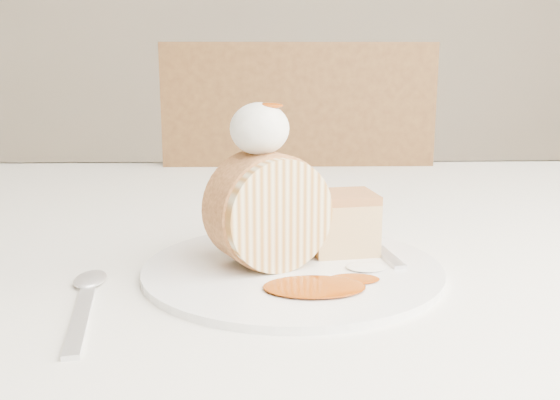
{
  "coord_description": "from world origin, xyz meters",
  "views": [
    {
      "loc": [
        -0.08,
        -0.42,
        0.92
      ],
      "look_at": [
        -0.07,
        0.07,
        0.81
      ],
      "focal_mm": 40.0,
      "sensor_mm": 36.0,
      "label": 1
    }
  ],
  "objects": [
    {
      "name": "fork",
      "position": [
        0.02,
        0.1,
        0.76
      ],
      "size": [
        0.04,
        0.15,
        0.0
      ],
      "primitive_type": "cube",
      "rotation": [
        0.0,
        0.0,
        0.16
      ],
      "color": "silver",
      "rests_on": "plate"
    },
    {
      "name": "plate",
      "position": [
        -0.06,
        0.06,
        0.75
      ],
      "size": [
        0.28,
        0.28,
        0.01
      ],
      "primitive_type": "cylinder",
      "rotation": [
        0.0,
        0.0,
        0.16
      ],
      "color": "white",
      "rests_on": "table"
    },
    {
      "name": "whipped_cream",
      "position": [
        -0.08,
        0.07,
        0.87
      ],
      "size": [
        0.05,
        0.05,
        0.04
      ],
      "primitive_type": "ellipsoid",
      "color": "white",
      "rests_on": "roulade_slice"
    },
    {
      "name": "caramel_drizzle",
      "position": [
        -0.07,
        0.07,
        0.89
      ],
      "size": [
        0.02,
        0.02,
        0.01
      ],
      "primitive_type": "ellipsoid",
      "color": "#8B3405",
      "rests_on": "whipped_cream"
    },
    {
      "name": "chair_far",
      "position": [
        -0.02,
        0.73,
        0.54
      ],
      "size": [
        0.45,
        0.45,
        0.95
      ],
      "rotation": [
        0.0,
        0.0,
        3.14
      ],
      "color": "brown",
      "rests_on": "ground"
    },
    {
      "name": "spoon",
      "position": [
        -0.2,
        -0.03,
        0.75
      ],
      "size": [
        0.05,
        0.14,
        0.0
      ],
      "primitive_type": "cube",
      "rotation": [
        0.0,
        0.0,
        0.18
      ],
      "color": "silver",
      "rests_on": "table"
    },
    {
      "name": "roulade_slice",
      "position": [
        -0.08,
        0.07,
        0.8
      ],
      "size": [
        0.1,
        0.09,
        0.09
      ],
      "primitive_type": "cylinder",
      "rotation": [
        1.57,
        0.0,
        0.49
      ],
      "color": "beige",
      "rests_on": "plate"
    },
    {
      "name": "caramel_pool",
      "position": [
        -0.04,
        0.01,
        0.76
      ],
      "size": [
        0.08,
        0.06,
        0.0
      ],
      "primitive_type": null,
      "rotation": [
        0.0,
        0.0,
        0.16
      ],
      "color": "#8B3405",
      "rests_on": "plate"
    },
    {
      "name": "table",
      "position": [
        0.0,
        0.2,
        0.66
      ],
      "size": [
        1.4,
        0.9,
        0.75
      ],
      "color": "silver",
      "rests_on": "ground"
    },
    {
      "name": "cake_chunk",
      "position": [
        -0.01,
        0.1,
        0.78
      ],
      "size": [
        0.06,
        0.06,
        0.05
      ],
      "primitive_type": "cube",
      "rotation": [
        0.0,
        0.0,
        0.16
      ],
      "color": "#C38149",
      "rests_on": "plate"
    }
  ]
}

